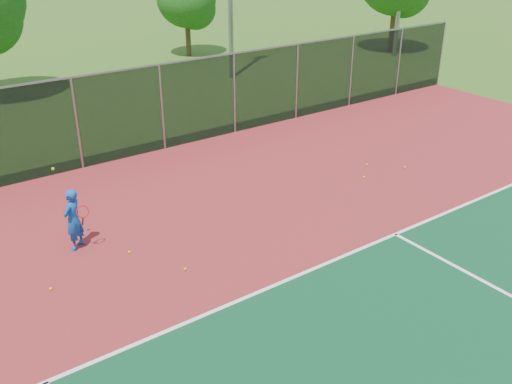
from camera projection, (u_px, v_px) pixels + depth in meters
ground at (440, 324)px, 11.50m from camera, size 120.00×120.00×0.00m
court_apron at (369, 278)px, 12.97m from camera, size 30.00×20.00×0.02m
fence_back at (162, 106)px, 19.63m from camera, size 30.00×0.06×3.03m
tennis_player at (73, 219)px, 13.82m from camera, size 0.69×0.74×2.19m
practice_ball_0 at (51, 289)px, 12.52m from camera, size 0.07×0.07×0.07m
practice_ball_1 at (129, 252)px, 13.90m from camera, size 0.07×0.07×0.07m
practice_ball_3 at (367, 164)px, 18.87m from camera, size 0.07×0.07×0.07m
practice_ball_4 at (185, 269)px, 13.23m from camera, size 0.07×0.07×0.07m
practice_ball_5 at (405, 167)px, 18.67m from camera, size 0.07×0.07×0.07m
practice_ball_6 at (364, 177)px, 17.95m from camera, size 0.07×0.07×0.07m
tree_back_mid at (188, 0)px, 32.85m from camera, size 3.47×3.47×5.09m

